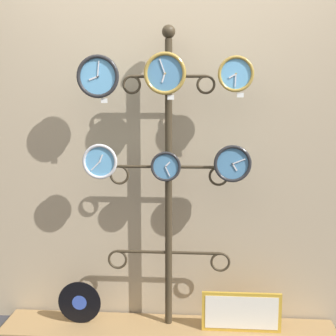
% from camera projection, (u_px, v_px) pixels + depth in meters
% --- Properties ---
extents(shop_wall, '(4.40, 0.04, 2.80)m').
position_uv_depth(shop_wall, '(170.00, 121.00, 3.10)').
color(shop_wall, tan).
rests_on(shop_wall, ground_plane).
extents(low_shelf, '(2.20, 0.36, 0.06)m').
position_uv_depth(low_shelf, '(168.00, 331.00, 3.09)').
color(low_shelf, '#9E7A4C').
rests_on(low_shelf, ground_plane).
extents(display_stand, '(0.81, 0.41, 2.00)m').
position_uv_depth(display_stand, '(169.00, 227.00, 3.04)').
color(display_stand, '#382D1E').
rests_on(display_stand, ground_plane).
extents(clock_top_left, '(0.26, 0.04, 0.26)m').
position_uv_depth(clock_top_left, '(98.00, 76.00, 2.84)').
color(clock_top_left, '#60A8DB').
extents(clock_top_center, '(0.26, 0.04, 0.26)m').
position_uv_depth(clock_top_center, '(165.00, 73.00, 2.80)').
color(clock_top_center, '#4C84B2').
extents(clock_top_right, '(0.22, 0.04, 0.22)m').
position_uv_depth(clock_top_right, '(236.00, 74.00, 2.79)').
color(clock_top_right, '#60A8DB').
extents(clock_middle_left, '(0.22, 0.04, 0.22)m').
position_uv_depth(clock_middle_left, '(100.00, 161.00, 2.92)').
color(clock_middle_left, '#60A8DB').
extents(clock_middle_center, '(0.19, 0.04, 0.19)m').
position_uv_depth(clock_middle_center, '(166.00, 166.00, 2.91)').
color(clock_middle_center, '#4C84B2').
extents(clock_middle_right, '(0.23, 0.04, 0.23)m').
position_uv_depth(clock_middle_right, '(233.00, 164.00, 2.86)').
color(clock_middle_right, '#4C84B2').
extents(vinyl_record, '(0.29, 0.01, 0.29)m').
position_uv_depth(vinyl_record, '(79.00, 302.00, 3.11)').
color(vinyl_record, black).
rests_on(vinyl_record, low_shelf).
extents(picture_frame, '(0.51, 0.02, 0.26)m').
position_uv_depth(picture_frame, '(241.00, 312.00, 3.00)').
color(picture_frame, gold).
rests_on(picture_frame, low_shelf).
extents(price_tag_upper, '(0.04, 0.00, 0.03)m').
position_uv_depth(price_tag_upper, '(104.00, 101.00, 2.86)').
color(price_tag_upper, white).
extents(price_tag_mid, '(0.04, 0.00, 0.03)m').
position_uv_depth(price_tag_mid, '(171.00, 97.00, 2.82)').
color(price_tag_mid, white).
extents(price_tag_lower, '(0.04, 0.00, 0.03)m').
position_uv_depth(price_tag_lower, '(240.00, 95.00, 2.81)').
color(price_tag_lower, white).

